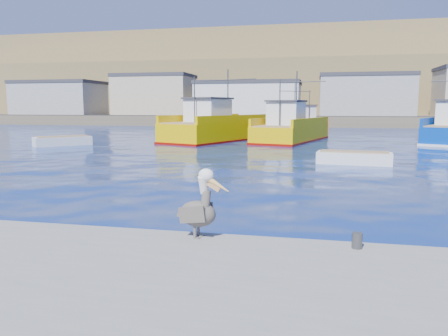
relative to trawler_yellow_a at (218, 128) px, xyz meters
name	(u,v)px	position (x,y,z in m)	size (l,w,h in m)	color
ground	(235,220)	(6.95, -28.57, -1.16)	(260.00, 260.00, 0.00)	navy
dock_bollards	(233,233)	(7.55, -31.97, -0.51)	(36.20, 0.20, 0.30)	#4C4C4C
far_shore	(310,85)	(6.95, 80.64, 7.82)	(200.00, 81.00, 24.00)	brown
trawler_yellow_a	(218,128)	(0.00, 0.00, 0.00)	(9.16, 14.23, 6.80)	#DEB200
trawler_yellow_b	(291,130)	(6.77, 0.39, -0.11)	(6.86, 12.17, 6.54)	#DEB200
boat_orange	(299,123)	(6.83, 16.64, -0.10)	(7.63, 9.37, 6.16)	#D95317
skiff_left	(63,142)	(-11.35, -8.02, -0.85)	(4.20, 4.31, 0.97)	silver
skiff_mid	(354,159)	(11.20, -15.17, -0.88)	(4.17, 1.88, 0.88)	silver
pelican	(199,208)	(6.83, -31.91, -0.05)	(1.17, 0.60, 1.44)	#595451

